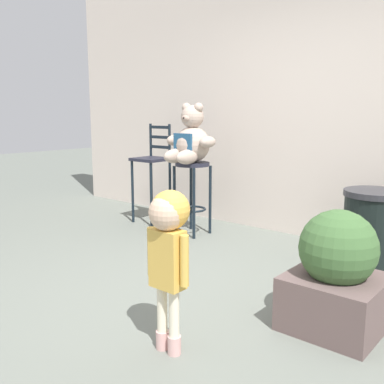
# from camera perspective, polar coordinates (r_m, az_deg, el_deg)

# --- Properties ---
(ground_plane) EXTENTS (24.00, 24.00, 0.00)m
(ground_plane) POSITION_cam_1_polar(r_m,az_deg,el_deg) (3.19, 0.15, -14.37)
(ground_plane) COLOR slate
(building_wall) EXTENTS (7.75, 0.30, 3.95)m
(building_wall) POSITION_cam_1_polar(r_m,az_deg,el_deg) (4.88, 18.25, 17.39)
(building_wall) COLOR beige
(building_wall) RESTS_ON ground_plane
(bar_stool_with_teddy) EXTENTS (0.37, 0.37, 0.80)m
(bar_stool_with_teddy) POSITION_cam_1_polar(r_m,az_deg,el_deg) (4.80, 0.05, 1.08)
(bar_stool_with_teddy) COLOR #212230
(bar_stool_with_teddy) RESTS_ON ground_plane
(teddy_bear) EXTENTS (0.60, 0.53, 0.63)m
(teddy_bear) POSITION_cam_1_polar(r_m,az_deg,el_deg) (4.73, -0.19, 6.66)
(teddy_bear) COLOR #B69E8E
(teddy_bear) RESTS_ON bar_stool_with_teddy
(child_walking) EXTENTS (0.29, 0.23, 0.92)m
(child_walking) POSITION_cam_1_polar(r_m,az_deg,el_deg) (2.39, -3.08, -5.77)
(child_walking) COLOR #D8A59F
(child_walking) RESTS_ON ground_plane
(trash_bin) EXTENTS (0.52, 0.52, 0.68)m
(trash_bin) POSITION_cam_1_polar(r_m,az_deg,el_deg) (4.12, 22.35, -4.40)
(trash_bin) COLOR black
(trash_bin) RESTS_ON ground_plane
(bar_chair_empty) EXTENTS (0.38, 0.38, 1.19)m
(bar_chair_empty) POSITION_cam_1_polar(r_m,az_deg,el_deg) (5.36, -5.13, 3.37)
(bar_chair_empty) COLOR #212230
(bar_chair_empty) RESTS_ON ground_plane
(planter_with_shrub) EXTENTS (0.56, 0.56, 0.75)m
(planter_with_shrub) POSITION_cam_1_polar(r_m,az_deg,el_deg) (2.89, 18.21, -10.19)
(planter_with_shrub) COLOR brown
(planter_with_shrub) RESTS_ON ground_plane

